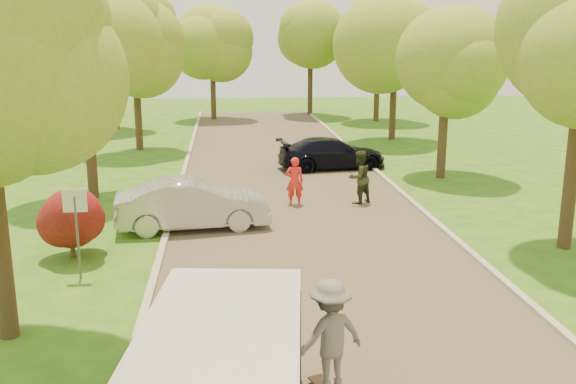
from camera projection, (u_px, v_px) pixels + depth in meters
name	position (u px, v px, depth m)	size (l,w,h in m)	color
ground	(355.00, 344.00, 11.93)	(100.00, 100.00, 0.00)	#296117
road	(302.00, 223.00, 19.67)	(8.00, 60.00, 0.01)	#4C4438
curb_left	(169.00, 225.00, 19.26)	(0.18, 60.00, 0.12)	#B2AD9E
curb_right	(431.00, 218.00, 20.05)	(0.18, 60.00, 0.12)	#B2AD9E
street_sign	(76.00, 214.00, 14.87)	(0.55, 0.06, 2.17)	#59595E
red_shrub	(70.00, 217.00, 16.38)	(1.70, 1.70, 1.95)	#382619
tree_l_midb	(90.00, 67.00, 21.80)	(4.30, 4.20, 6.62)	#382619
tree_l_far	(138.00, 39.00, 31.30)	(4.92, 4.80, 7.79)	#382619
tree_r_midb	(452.00, 55.00, 24.97)	(4.51, 4.40, 7.01)	#382619
tree_r_far	(400.00, 32.00, 34.48)	(5.33, 5.20, 8.34)	#382619
tree_bg_a	(115.00, 41.00, 38.84)	(5.12, 5.00, 7.72)	#382619
tree_bg_b	(382.00, 38.00, 42.38)	(5.12, 5.00, 7.95)	#382619
tree_bg_c	(215.00, 45.00, 43.36)	(4.92, 4.80, 7.33)	#382619
tree_bg_d	(314.00, 41.00, 45.91)	(5.12, 5.00, 7.72)	#382619
silver_sedan	(193.00, 204.00, 19.00)	(1.57, 4.51, 1.48)	#B5B6BA
dark_sedan	(332.00, 153.00, 27.73)	(1.90, 4.66, 1.35)	black
skateboarder	(330.00, 336.00, 9.99)	(1.19, 0.68, 1.84)	slate
person_striped	(295.00, 181.00, 21.67)	(0.60, 0.40, 1.66)	red
person_olive	(359.00, 177.00, 21.83)	(0.90, 0.70, 1.84)	#292F1C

